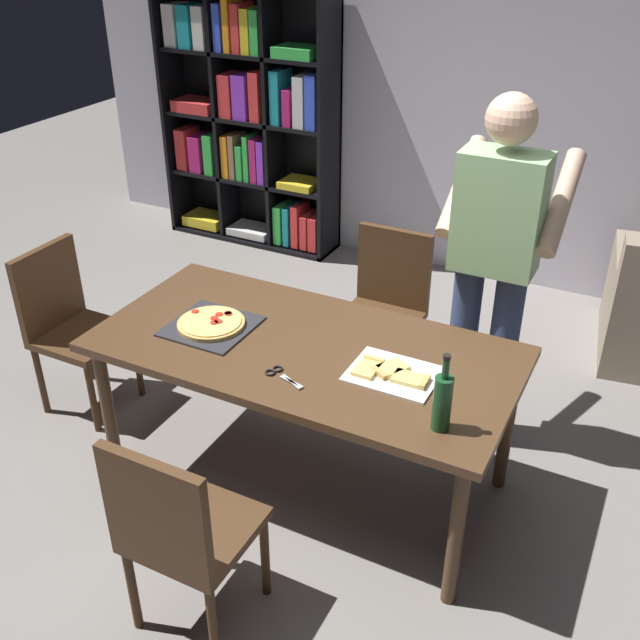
% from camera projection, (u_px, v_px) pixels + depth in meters
% --- Properties ---
extents(ground_plane, '(12.00, 12.00, 0.00)m').
position_uv_depth(ground_plane, '(306.00, 476.00, 3.58)').
color(ground_plane, gray).
extents(back_wall, '(6.40, 0.10, 2.80)m').
position_uv_depth(back_wall, '(488.00, 77.00, 4.88)').
color(back_wall, '#BCB7C6').
rests_on(back_wall, ground_plane).
extents(dining_table, '(1.85, 0.91, 0.75)m').
position_uv_depth(dining_table, '(304.00, 359.00, 3.24)').
color(dining_table, '#4C331E').
rests_on(dining_table, ground_plane).
extents(chair_near_camera, '(0.42, 0.42, 0.90)m').
position_uv_depth(chair_near_camera, '(179.00, 528.00, 2.60)').
color(chair_near_camera, '#472D19').
rests_on(chair_near_camera, ground_plane).
extents(chair_far_side, '(0.42, 0.42, 0.90)m').
position_uv_depth(chair_far_side, '(385.00, 301.00, 4.05)').
color(chair_far_side, '#472D19').
rests_on(chair_far_side, ground_plane).
extents(chair_left_end, '(0.42, 0.42, 0.90)m').
position_uv_depth(chair_left_end, '(69.00, 319.00, 3.88)').
color(chair_left_end, '#472D19').
rests_on(chair_left_end, ground_plane).
extents(bookshelf, '(1.40, 0.35, 1.95)m').
position_uv_depth(bookshelf, '(250.00, 118.00, 5.61)').
color(bookshelf, black).
rests_on(bookshelf, ground_plane).
extents(person_serving_pizza, '(0.55, 0.54, 1.75)m').
position_uv_depth(person_serving_pizza, '(494.00, 258.00, 3.40)').
color(person_serving_pizza, '#38476B').
rests_on(person_serving_pizza, ground_plane).
extents(pepperoni_pizza_on_tray, '(0.37, 0.37, 0.04)m').
position_uv_depth(pepperoni_pizza_on_tray, '(211.00, 324.00, 3.33)').
color(pepperoni_pizza_on_tray, '#2D2D33').
rests_on(pepperoni_pizza_on_tray, dining_table).
extents(pizza_slices_on_towel, '(0.36, 0.28, 0.03)m').
position_uv_depth(pizza_slices_on_towel, '(392.00, 373.00, 3.00)').
color(pizza_slices_on_towel, white).
rests_on(pizza_slices_on_towel, dining_table).
extents(wine_bottle, '(0.07, 0.07, 0.32)m').
position_uv_depth(wine_bottle, '(442.00, 401.00, 2.65)').
color(wine_bottle, '#194723').
rests_on(wine_bottle, dining_table).
extents(kitchen_scissors, '(0.20, 0.12, 0.01)m').
position_uv_depth(kitchen_scissors, '(280.00, 375.00, 3.00)').
color(kitchen_scissors, silver).
rests_on(kitchen_scissors, dining_table).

